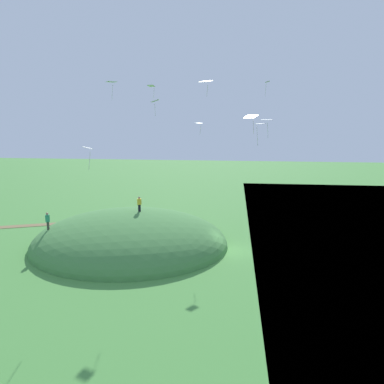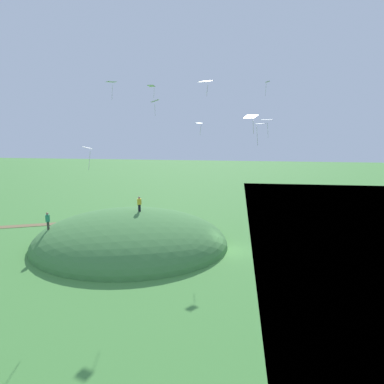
# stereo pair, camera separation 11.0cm
# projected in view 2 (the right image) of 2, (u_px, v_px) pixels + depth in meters

# --- Properties ---
(ground_plane) EXTENTS (160.00, 160.00, 0.00)m
(ground_plane) POSITION_uv_depth(u_px,v_px,m) (229.00, 251.00, 38.07)
(ground_plane) COLOR #46883B
(grass_hill) EXTENTS (20.39, 18.90, 6.79)m
(grass_hill) POSITION_uv_depth(u_px,v_px,m) (130.00, 244.00, 40.01)
(grass_hill) COLOR #427D3D
(grass_hill) RESTS_ON ground_plane
(dirt_path) EXTENTS (16.55, 7.21, 0.04)m
(dirt_path) POSITION_uv_depth(u_px,v_px,m) (49.00, 224.00, 47.39)
(dirt_path) COLOR brown
(dirt_path) RESTS_ON ground_plane
(person_walking_path) EXTENTS (0.46, 0.46, 1.60)m
(person_walking_path) POSITION_uv_depth(u_px,v_px,m) (139.00, 202.00, 39.84)
(person_walking_path) COLOR black
(person_walking_path) RESTS_ON grass_hill
(person_with_child) EXTENTS (0.59, 0.59, 1.79)m
(person_with_child) POSITION_uv_depth(u_px,v_px,m) (48.00, 219.00, 37.94)
(person_with_child) COLOR #3A3C33
(person_with_child) RESTS_ON grass_hill
(kite_0) EXTENTS (1.01, 1.07, 2.11)m
(kite_0) POSITION_uv_depth(u_px,v_px,m) (260.00, 125.00, 35.56)
(kite_0) COLOR white
(kite_1) EXTENTS (1.20, 1.33, 1.98)m
(kite_1) POSITION_uv_depth(u_px,v_px,m) (87.00, 149.00, 32.29)
(kite_1) COLOR silver
(kite_2) EXTENTS (0.55, 0.71, 1.61)m
(kite_2) POSITION_uv_depth(u_px,v_px,m) (267.00, 83.00, 40.46)
(kite_2) COLOR white
(kite_3) EXTENTS (1.31, 1.22, 1.61)m
(kite_3) POSITION_uv_depth(u_px,v_px,m) (251.00, 117.00, 32.38)
(kite_3) COLOR white
(kite_4) EXTENTS (0.83, 1.15, 1.48)m
(kite_4) POSITION_uv_depth(u_px,v_px,m) (155.00, 101.00, 34.67)
(kite_4) COLOR silver
(kite_5) EXTENTS (1.03, 1.05, 1.55)m
(kite_5) POSITION_uv_depth(u_px,v_px,m) (111.00, 83.00, 32.63)
(kite_5) COLOR white
(kite_6) EXTENTS (0.96, 0.82, 1.38)m
(kite_6) POSITION_uv_depth(u_px,v_px,m) (152.00, 86.00, 41.73)
(kite_6) COLOR white
(kite_7) EXTENTS (1.16, 0.83, 1.94)m
(kite_7) POSITION_uv_depth(u_px,v_px,m) (267.00, 121.00, 39.67)
(kite_7) COLOR white
(kite_8) EXTENTS (0.97, 1.02, 1.41)m
(kite_8) POSITION_uv_depth(u_px,v_px,m) (199.00, 124.00, 43.22)
(kite_8) COLOR white
(kite_9) EXTENTS (1.45, 1.33, 1.42)m
(kite_9) POSITION_uv_depth(u_px,v_px,m) (206.00, 82.00, 33.68)
(kite_9) COLOR white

